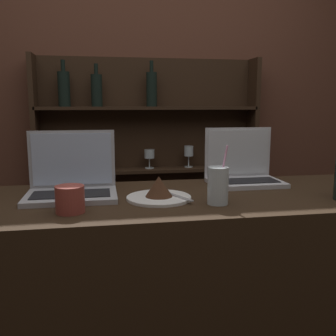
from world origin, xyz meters
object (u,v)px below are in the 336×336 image
at_px(laptop_near, 72,182).
at_px(laptop_far, 243,170).
at_px(coffee_cup, 70,199).
at_px(cake_plate, 159,191).
at_px(water_glass, 218,185).

relative_size(laptop_near, laptop_far, 1.07).
distance_m(laptop_far, coffee_cup, 0.76).
bearing_deg(cake_plate, water_glass, -27.31).
bearing_deg(water_glass, laptop_near, 158.00).
bearing_deg(laptop_near, laptop_far, 8.93).
distance_m(laptop_far, water_glass, 0.37).
bearing_deg(water_glass, laptop_far, 56.15).
bearing_deg(laptop_far, water_glass, -123.85).
relative_size(laptop_near, cake_plate, 1.39).
distance_m(laptop_near, laptop_far, 0.70).
height_order(laptop_near, water_glass, laptop_near).
distance_m(laptop_far, cake_plate, 0.44).
bearing_deg(cake_plate, laptop_far, 28.43).
xyz_separation_m(laptop_near, coffee_cup, (0.01, -0.22, -0.01)).
xyz_separation_m(water_glass, coffee_cup, (-0.48, -0.02, -0.02)).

